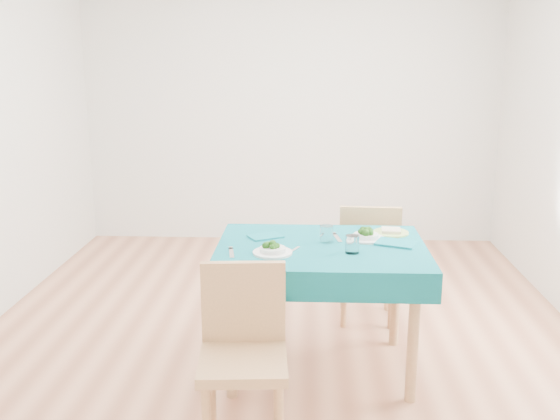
{
  "coord_description": "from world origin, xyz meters",
  "views": [
    {
      "loc": [
        0.18,
        -3.83,
        1.79
      ],
      "look_at": [
        0.0,
        0.0,
        0.85
      ],
      "focal_mm": 40.0,
      "sensor_mm": 36.0,
      "label": 1
    }
  ],
  "objects_px": {
    "chair_near": "(243,346)",
    "side_plate": "(391,232)",
    "chair_far": "(368,250)",
    "table": "(320,308)",
    "bowl_near": "(273,248)",
    "bowl_far": "(366,234)"
  },
  "relations": [
    {
      "from": "table",
      "to": "bowl_near",
      "type": "distance_m",
      "value": 0.52
    },
    {
      "from": "chair_near",
      "to": "chair_far",
      "type": "relative_size",
      "value": 1.01
    },
    {
      "from": "bowl_far",
      "to": "side_plate",
      "type": "xyz_separation_m",
      "value": [
        0.16,
        0.14,
        -0.03
      ]
    },
    {
      "from": "chair_near",
      "to": "bowl_far",
      "type": "bearing_deg",
      "value": 50.5
    },
    {
      "from": "bowl_near",
      "to": "bowl_far",
      "type": "xyz_separation_m",
      "value": [
        0.53,
        0.3,
        0.0
      ]
    },
    {
      "from": "chair_near",
      "to": "side_plate",
      "type": "height_order",
      "value": "chair_near"
    },
    {
      "from": "table",
      "to": "bowl_far",
      "type": "relative_size",
      "value": 5.38
    },
    {
      "from": "table",
      "to": "bowl_near",
      "type": "bearing_deg",
      "value": -148.91
    },
    {
      "from": "chair_far",
      "to": "bowl_far",
      "type": "distance_m",
      "value": 0.68
    },
    {
      "from": "bowl_far",
      "to": "side_plate",
      "type": "distance_m",
      "value": 0.21
    },
    {
      "from": "bowl_near",
      "to": "side_plate",
      "type": "xyz_separation_m",
      "value": [
        0.69,
        0.43,
        -0.03
      ]
    },
    {
      "from": "chair_near",
      "to": "chair_far",
      "type": "distance_m",
      "value": 1.67
    },
    {
      "from": "chair_far",
      "to": "bowl_far",
      "type": "xyz_separation_m",
      "value": [
        -0.07,
        -0.61,
        0.29
      ]
    },
    {
      "from": "side_plate",
      "to": "chair_far",
      "type": "bearing_deg",
      "value": 100.47
    },
    {
      "from": "chair_far",
      "to": "table",
      "type": "bearing_deg",
      "value": 68.05
    },
    {
      "from": "chair_near",
      "to": "chair_far",
      "type": "height_order",
      "value": "chair_near"
    },
    {
      "from": "chair_far",
      "to": "bowl_far",
      "type": "height_order",
      "value": "chair_far"
    },
    {
      "from": "chair_far",
      "to": "side_plate",
      "type": "bearing_deg",
      "value": 102.86
    },
    {
      "from": "chair_near",
      "to": "bowl_near",
      "type": "bearing_deg",
      "value": 75.93
    },
    {
      "from": "bowl_near",
      "to": "chair_near",
      "type": "bearing_deg",
      "value": -99.66
    },
    {
      "from": "bowl_near",
      "to": "bowl_far",
      "type": "relative_size",
      "value": 0.99
    },
    {
      "from": "chair_near",
      "to": "side_plate",
      "type": "relative_size",
      "value": 4.78
    }
  ]
}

